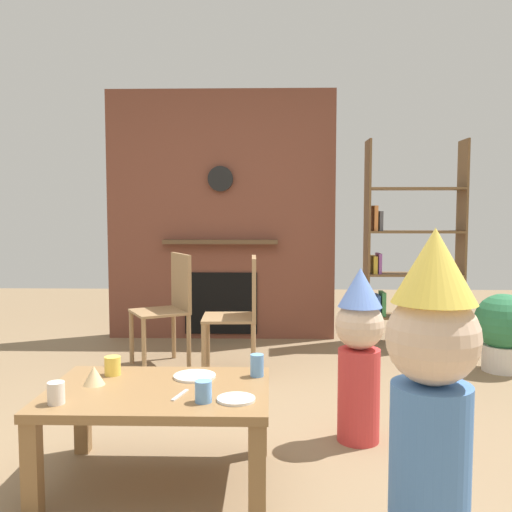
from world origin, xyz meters
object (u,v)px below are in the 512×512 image
(paper_cup_center, at_px, (257,365))
(potted_plant_tall, at_px, (503,328))
(paper_plate_rear, at_px, (195,376))
(paper_cup_near_left, at_px, (113,366))
(birthday_cake_slice, at_px, (94,375))
(dining_chair_left, at_px, (170,302))
(bookshelf, at_px, (407,251))
(child_in_pink, at_px, (359,350))
(coffee_table, at_px, (159,403))
(paper_cup_near_right, at_px, (203,391))
(child_with_cone_hat, at_px, (432,387))
(dining_chair_middle, at_px, (242,308))
(paper_plate_front, at_px, (236,399))
(paper_cup_far_left, at_px, (56,393))

(paper_cup_center, relative_size, potted_plant_tall, 0.18)
(potted_plant_tall, bearing_deg, paper_plate_rear, -142.36)
(paper_cup_near_left, distance_m, birthday_cake_slice, 0.16)
(dining_chair_left, relative_size, potted_plant_tall, 1.49)
(bookshelf, height_order, child_in_pink, bookshelf)
(coffee_table, bearing_deg, paper_cup_near_right, -38.62)
(paper_plate_rear, bearing_deg, potted_plant_tall, 37.64)
(paper_cup_near_right, bearing_deg, dining_chair_left, 103.79)
(paper_cup_near_right, height_order, paper_plate_rear, paper_cup_near_right)
(paper_cup_near_right, bearing_deg, paper_plate_rear, 103.63)
(child_with_cone_hat, xyz_separation_m, dining_chair_middle, (-0.78, 2.22, -0.11))
(child_in_pink, bearing_deg, paper_plate_rear, -5.54)
(paper_cup_near_left, height_order, paper_cup_center, paper_cup_center)
(paper_cup_near_left, distance_m, paper_cup_center, 0.71)
(coffee_table, height_order, potted_plant_tall, potted_plant_tall)
(paper_cup_near_right, xyz_separation_m, paper_cup_center, (0.22, 0.37, 0.01))
(child_in_pink, bearing_deg, coffee_table, 0.00)
(paper_cup_near_left, distance_m, paper_plate_front, 0.72)
(paper_plate_front, xyz_separation_m, dining_chair_middle, (-0.07, 1.84, 0.07))
(paper_cup_far_left, bearing_deg, coffee_table, 29.64)
(bookshelf, distance_m, child_with_cone_hat, 3.40)
(birthday_cake_slice, bearing_deg, child_in_pink, 18.95)
(coffee_table, bearing_deg, paper_cup_center, 23.38)
(coffee_table, relative_size, paper_plate_rear, 4.95)
(coffee_table, distance_m, child_in_pink, 1.10)
(paper_cup_near_right, xyz_separation_m, paper_plate_front, (0.14, 0.02, -0.04))
(dining_chair_middle, bearing_deg, child_in_pink, 118.04)
(paper_plate_front, xyz_separation_m, potted_plant_tall, (1.95, 2.00, -0.11))
(paper_cup_center, xyz_separation_m, dining_chair_left, (-0.74, 1.76, 0.02))
(paper_cup_center, xyz_separation_m, dining_chair_middle, (-0.15, 1.49, 0.02))
(bookshelf, distance_m, birthday_cake_slice, 3.48)
(child_in_pink, xyz_separation_m, potted_plant_tall, (1.33, 1.36, -0.16))
(paper_cup_near_left, height_order, birthday_cake_slice, paper_cup_near_left)
(bookshelf, height_order, coffee_table, bookshelf)
(paper_cup_center, bearing_deg, paper_cup_near_right, -120.08)
(paper_cup_near_right, relative_size, dining_chair_left, 0.10)
(paper_cup_near_left, bearing_deg, paper_cup_near_right, -37.58)
(coffee_table, distance_m, paper_plate_front, 0.40)
(paper_cup_far_left, relative_size, dining_chair_middle, 0.10)
(paper_plate_rear, bearing_deg, child_with_cone_hat, -36.95)
(bookshelf, xyz_separation_m, child_in_pink, (-0.81, -2.30, -0.37))
(child_in_pink, bearing_deg, child_with_cone_hat, 68.91)
(paper_cup_near_right, bearing_deg, birthday_cake_slice, 157.48)
(coffee_table, height_order, paper_cup_near_left, paper_cup_near_left)
(paper_plate_rear, height_order, dining_chair_left, dining_chair_left)
(paper_cup_center, bearing_deg, child_with_cone_hat, -49.03)
(coffee_table, relative_size, paper_plate_front, 6.16)
(dining_chair_left, bearing_deg, paper_cup_near_left, 62.19)
(dining_chair_left, bearing_deg, child_with_cone_hat, 89.99)
(bookshelf, bearing_deg, paper_plate_front, -115.94)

